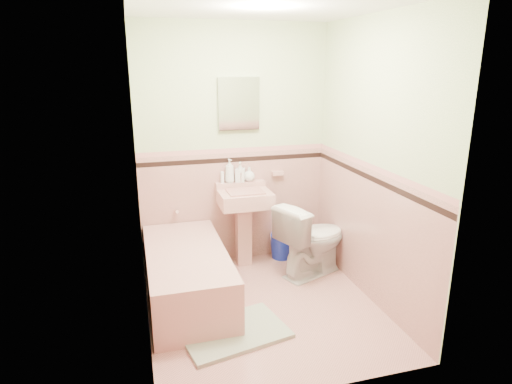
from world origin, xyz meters
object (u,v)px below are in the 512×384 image
object	(u,v)px
toilet	(312,239)
shoe	(214,326)
sink	(245,229)
soap_bottle_mid	(240,172)
soap_bottle_left	(230,171)
bucket	(282,246)
soap_bottle_right	(249,174)
medicine_cabinet	(239,104)
bathtub	(187,276)

from	to	relation	value
toilet	shoe	size ratio (longest dim) A/B	4.83
sink	toilet	world-z (taller)	sink
soap_bottle_mid	shoe	xyz separation A→B (m)	(-0.54, -1.31, -0.93)
soap_bottle_left	shoe	size ratio (longest dim) A/B	1.58
soap_bottle_left	shoe	xyz separation A→B (m)	(-0.43, -1.31, -0.95)
soap_bottle_left	bucket	size ratio (longest dim) A/B	0.93
soap_bottle_right	toilet	world-z (taller)	soap_bottle_right
medicine_cabinet	bucket	xyz separation A→B (m)	(0.45, -0.11, -1.57)
soap_bottle_right	toilet	size ratio (longest dim) A/B	0.20
medicine_cabinet	toilet	size ratio (longest dim) A/B	0.69
soap_bottle_mid	soap_bottle_left	bearing A→B (deg)	180.00
soap_bottle_mid	toilet	size ratio (longest dim) A/B	0.27
medicine_cabinet	soap_bottle_mid	xyz separation A→B (m)	(-0.00, -0.03, -0.70)
bathtub	sink	size ratio (longest dim) A/B	1.80
bathtub	toilet	distance (m)	1.32
bathtub	toilet	bearing A→B (deg)	7.53
toilet	bathtub	bearing A→B (deg)	75.32
bathtub	soap_bottle_left	distance (m)	1.20
soap_bottle_right	toilet	distance (m)	0.95
soap_bottle_mid	bucket	size ratio (longest dim) A/B	0.78
bathtub	soap_bottle_mid	distance (m)	1.25
soap_bottle_left	soap_bottle_mid	size ratio (longest dim) A/B	1.19
soap_bottle_left	shoe	distance (m)	1.68
soap_bottle_mid	shoe	size ratio (longest dim) A/B	1.33
bathtub	bucket	bearing A→B (deg)	29.02
bucket	shoe	distance (m)	1.58
sink	soap_bottle_mid	distance (m)	0.61
soap_bottle_left	toilet	size ratio (longest dim) A/B	0.33
soap_bottle_left	soap_bottle_mid	xyz separation A→B (m)	(0.11, 0.00, -0.02)
bathtub	bucket	size ratio (longest dim) A/B	5.56
medicine_cabinet	soap_bottle_right	size ratio (longest dim) A/B	3.49
bathtub	soap_bottle_mid	size ratio (longest dim) A/B	7.10
soap_bottle_mid	toilet	xyz separation A→B (m)	(0.62, -0.54, -0.61)
soap_bottle_right	shoe	bearing A→B (deg)	-116.07
sink	medicine_cabinet	xyz separation A→B (m)	(0.00, 0.21, 1.28)
soap_bottle_right	shoe	size ratio (longest dim) A/B	0.95
bucket	shoe	bearing A→B (deg)	-128.92
sink	shoe	distance (m)	1.31
sink	soap_bottle_right	xyz separation A→B (m)	(0.10, 0.18, 0.55)
sink	soap_bottle_right	world-z (taller)	soap_bottle_right
bathtub	medicine_cabinet	distance (m)	1.78
toilet	medicine_cabinet	bearing A→B (deg)	25.06
sink	soap_bottle_left	bearing A→B (deg)	122.27
medicine_cabinet	bucket	bearing A→B (deg)	-14.33
medicine_cabinet	bucket	size ratio (longest dim) A/B	1.96
medicine_cabinet	soap_bottle_left	xyz separation A→B (m)	(-0.11, -0.03, -0.69)
sink	bucket	xyz separation A→B (m)	(0.45, 0.10, -0.28)
soap_bottle_mid	bathtub	bearing A→B (deg)	-133.74
shoe	bathtub	bearing A→B (deg)	93.73
soap_bottle_mid	soap_bottle_right	xyz separation A→B (m)	(0.10, 0.00, -0.03)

